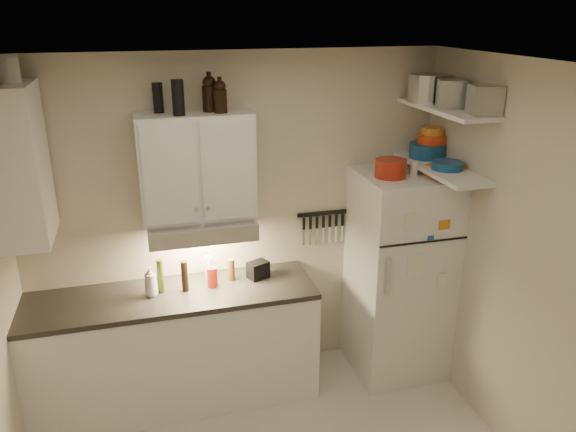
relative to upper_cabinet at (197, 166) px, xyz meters
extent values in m
cube|color=white|center=(0.30, -1.33, 0.78)|extent=(3.20, 3.00, 0.02)
cube|color=beige|center=(0.30, 0.18, -0.53)|extent=(3.20, 0.02, 2.60)
cube|color=beige|center=(1.91, -1.33, -0.53)|extent=(0.02, 3.00, 2.60)
cube|color=white|center=(-0.25, -0.14, -1.39)|extent=(2.10, 0.60, 0.88)
cube|color=#2A2824|center=(-0.25, -0.14, -0.93)|extent=(2.10, 0.62, 0.04)
cube|color=white|center=(0.00, 0.00, 0.00)|extent=(0.80, 0.33, 0.75)
cube|color=white|center=(-1.14, -0.14, 0.12)|extent=(0.33, 0.55, 1.00)
cube|color=silver|center=(0.00, -0.06, -0.44)|extent=(0.76, 0.46, 0.12)
cube|color=white|center=(1.55, -0.18, -0.98)|extent=(0.70, 0.68, 1.70)
cube|color=white|center=(1.75, -0.31, 0.38)|extent=(0.30, 0.95, 0.03)
cube|color=white|center=(1.75, -0.31, -0.07)|extent=(0.30, 0.95, 0.03)
cube|color=black|center=(1.00, 0.15, -0.51)|extent=(0.42, 0.02, 0.03)
cylinder|color=#9E2112|center=(1.39, -0.23, -0.06)|extent=(0.26, 0.26, 0.13)
cube|color=orange|center=(1.79, -0.34, -0.08)|extent=(0.28, 0.31, 0.09)
cylinder|color=silver|center=(1.58, -0.23, -0.07)|extent=(0.08, 0.08, 0.10)
cylinder|color=silver|center=(1.72, -0.06, 0.49)|extent=(0.32, 0.32, 0.20)
cube|color=#AAAAAD|center=(1.76, -0.35, 0.49)|extent=(0.24, 0.23, 0.19)
cube|color=#AAAAAD|center=(1.82, -0.65, 0.48)|extent=(0.23, 0.23, 0.19)
cylinder|color=navy|center=(1.79, -0.03, 0.01)|extent=(0.28, 0.28, 0.11)
cylinder|color=red|center=(1.82, -0.03, 0.09)|extent=(0.22, 0.22, 0.07)
cylinder|color=orange|center=(1.82, -0.03, 0.16)|extent=(0.17, 0.17, 0.06)
cylinder|color=navy|center=(1.76, -0.38, -0.02)|extent=(0.28, 0.28, 0.06)
cylinder|color=black|center=(-0.10, -0.08, 0.49)|extent=(0.10, 0.10, 0.23)
cylinder|color=black|center=(-0.23, 0.06, 0.48)|extent=(0.08, 0.08, 0.20)
cylinder|color=silver|center=(-1.09, -0.13, 0.71)|extent=(0.15, 0.15, 0.17)
imported|color=white|center=(-0.39, -0.13, -0.77)|extent=(0.11, 0.11, 0.27)
cylinder|color=brown|center=(0.21, -0.04, -0.82)|extent=(0.06, 0.06, 0.17)
cylinder|color=#405615|center=(-0.31, -0.09, -0.78)|extent=(0.06, 0.06, 0.26)
cylinder|color=black|center=(-0.14, -0.12, -0.79)|extent=(0.06, 0.06, 0.24)
cylinder|color=silver|center=(0.05, 0.01, -0.81)|extent=(0.07, 0.07, 0.19)
cylinder|color=#9E2112|center=(0.06, -0.11, -0.83)|extent=(0.08, 0.08, 0.16)
cube|color=black|center=(0.42, -0.05, -0.84)|extent=(0.18, 0.16, 0.13)
camera|label=1|loc=(-0.39, -3.86, 1.04)|focal=35.00mm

